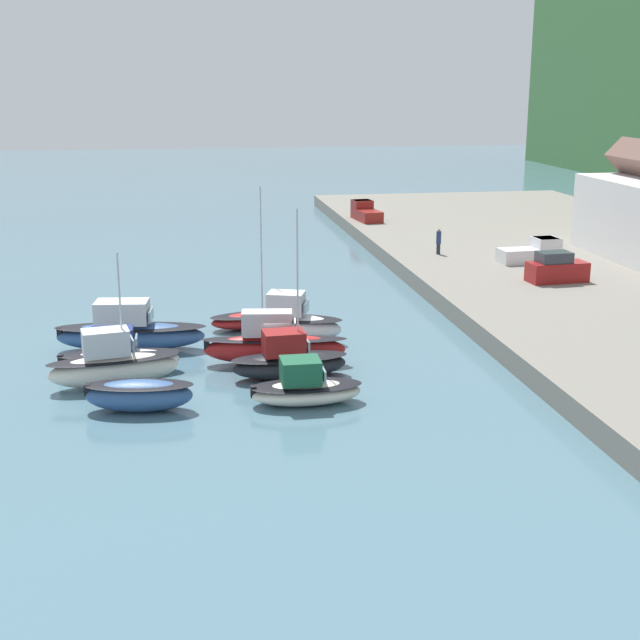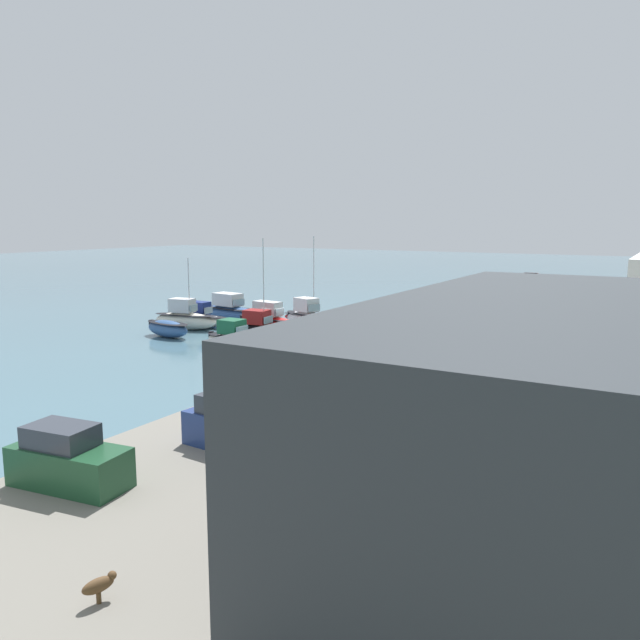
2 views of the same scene
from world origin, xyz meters
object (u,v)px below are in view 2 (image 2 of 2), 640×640
moored_boat_0 (310,317)px  moored_boat_7 (185,318)px  pickup_truck_0 (530,282)px  dog_on_quay (100,585)px  moored_boat_2 (270,322)px  parked_car_3 (391,383)px  moored_boat_4 (234,337)px  parked_car_0 (538,312)px  moored_boat_1 (308,317)px  moored_boat_3 (259,328)px  parked_car_2 (68,460)px  person_on_quay (510,294)px  parked_car_1 (233,426)px  moored_boat_5 (230,311)px  moored_boat_8 (168,328)px  moored_boat_6 (201,317)px  pickup_truck_1 (565,305)px

moored_boat_0 → moored_boat_7: moored_boat_0 is taller
pickup_truck_0 → dog_on_quay: (79.86, 7.05, -0.36)m
moored_boat_2 → parked_car_3: parked_car_3 is taller
moored_boat_4 → parked_car_0: parked_car_0 is taller
moored_boat_0 → moored_boat_1: bearing=19.7°
moored_boat_3 → parked_car_2: moored_boat_3 is taller
pickup_truck_0 → person_on_quay: person_on_quay is taller
pickup_truck_0 → parked_car_1: bearing=-94.2°
moored_boat_1 → moored_boat_7: moored_boat_7 is taller
moored_boat_7 → parked_car_3: (16.00, 28.75, 1.05)m
moored_boat_1 → moored_boat_5: bearing=-70.1°
moored_boat_3 → pickup_truck_0: size_ratio=1.81×
moored_boat_1 → parked_car_2: 40.14m
moored_boat_2 → moored_boat_8: moored_boat_2 is taller
moored_boat_1 → moored_boat_6: moored_boat_1 is taller
parked_car_2 → parked_car_3: (-15.32, 5.31, 0.00)m
person_on_quay → moored_boat_7: bearing=-44.3°
moored_boat_3 → pickup_truck_1: moored_boat_3 is taller
moored_boat_6 → pickup_truck_1: 36.31m
moored_boat_2 → parked_car_3: 27.31m
moored_boat_0 → pickup_truck_1: bearing=107.5°
parked_car_0 → moored_boat_8: bearing=-62.7°
moored_boat_8 → moored_boat_2: bearing=138.8°
moored_boat_2 → parked_car_3: (18.23, 20.31, 1.05)m
parked_car_3 → person_on_quay: parked_car_3 is taller
moored_boat_3 → parked_car_1: moored_boat_3 is taller
parked_car_2 → parked_car_1: bearing=148.4°
moored_boat_3 → pickup_truck_0: moored_boat_3 is taller
moored_boat_1 → person_on_quay: (-18.85, 14.77, 1.23)m
moored_boat_3 → parked_car_1: bearing=30.3°
pickup_truck_1 → moored_boat_1: bearing=-59.5°
moored_boat_4 → moored_boat_6: size_ratio=0.84×
moored_boat_8 → parked_car_2: size_ratio=1.22×
parked_car_0 → parked_car_3: bearing=-6.9°
moored_boat_0 → moored_boat_8: (13.55, -6.80, 0.23)m
moored_boat_7 → pickup_truck_1: 37.56m
parked_car_1 → dog_on_quay: parked_car_1 is taller
moored_boat_5 → pickup_truck_0: size_ratio=1.81×
moored_boat_2 → pickup_truck_1: pickup_truck_1 is taller
moored_boat_8 → parked_car_0: bearing=130.1°
parked_car_1 → moored_boat_5: bearing=-137.5°
moored_boat_2 → parked_car_0: parked_car_0 is taller
moored_boat_1 → moored_boat_5: (0.24, -9.38, -0.03)m
parked_car_0 → person_on_quay: (-11.33, -5.24, 0.18)m
moored_boat_4 → parked_car_0: size_ratio=1.26×
moored_boat_0 → moored_boat_1: moored_boat_0 is taller
parked_car_0 → parked_car_3: same height
moored_boat_4 → moored_boat_6: bearing=-124.6°
pickup_truck_1 → moored_boat_2: bearing=-54.3°
moored_boat_5 → pickup_truck_0: (-38.24, 22.16, 0.99)m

